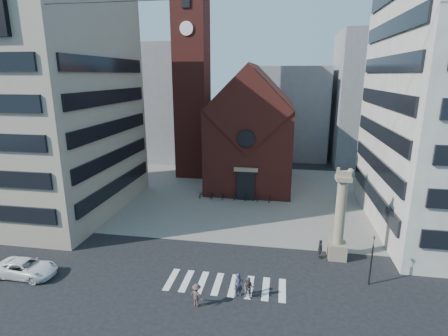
{
  "coord_description": "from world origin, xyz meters",
  "views": [
    {
      "loc": [
        4.61,
        -27.51,
        16.45
      ],
      "look_at": [
        -1.44,
        8.0,
        6.8
      ],
      "focal_mm": 28.0,
      "sensor_mm": 36.0,
      "label": 1
    }
  ],
  "objects": [
    {
      "name": "pedestrian_0",
      "position": [
        1.77,
        -4.29,
        0.94
      ],
      "size": [
        0.8,
        0.67,
        1.88
      ],
      "primitive_type": "imported",
      "rotation": [
        0.0,
        0.0,
        0.37
      ],
      "color": "#343246",
      "rests_on": "ground"
    },
    {
      "name": "building_left",
      "position": [
        -24.0,
        10.0,
        13.0
      ],
      "size": [
        18.0,
        20.0,
        26.0
      ],
      "primitive_type": "cube",
      "color": "gray",
      "rests_on": "ground"
    },
    {
      "name": "scooter_2",
      "position": [
        -2.95,
        16.87,
        0.52
      ],
      "size": [
        0.93,
        1.87,
        0.94
      ],
      "primitive_type": "imported",
      "rotation": [
        0.0,
        0.0,
        -0.18
      ],
      "color": "black",
      "rests_on": "piazza"
    },
    {
      "name": "pedestrian_1",
      "position": [
        2.56,
        -4.48,
        0.88
      ],
      "size": [
        0.94,
        0.78,
        1.75
      ],
      "primitive_type": "imported",
      "rotation": [
        0.0,
        0.0,
        -0.15
      ],
      "color": "#534743",
      "rests_on": "ground"
    },
    {
      "name": "lion_column",
      "position": [
        10.01,
        3.0,
        3.46
      ],
      "size": [
        1.63,
        1.6,
        8.68
      ],
      "color": "gray",
      "rests_on": "ground"
    },
    {
      "name": "scooter_0",
      "position": [
        -6.09,
        16.87,
        0.52
      ],
      "size": [
        0.93,
        1.87,
        0.94
      ],
      "primitive_type": "imported",
      "rotation": [
        0.0,
        0.0,
        -0.18
      ],
      "color": "black",
      "rests_on": "piazza"
    },
    {
      "name": "church",
      "position": [
        0.0,
        25.04,
        7.98
      ],
      "size": [
        12.0,
        16.65,
        18.0
      ],
      "color": "maroon",
      "rests_on": "ground"
    },
    {
      "name": "scooter_6",
      "position": [
        3.33,
        16.87,
        0.52
      ],
      "size": [
        0.93,
        1.87,
        0.94
      ],
      "primitive_type": "imported",
      "rotation": [
        0.0,
        0.0,
        -0.18
      ],
      "color": "black",
      "rests_on": "piazza"
    },
    {
      "name": "traffic_light",
      "position": [
        12.0,
        -1.0,
        2.29
      ],
      "size": [
        0.13,
        0.16,
        4.3
      ],
      "color": "black",
      "rests_on": "ground"
    },
    {
      "name": "campanile",
      "position": [
        -10.0,
        28.0,
        15.74
      ],
      "size": [
        5.5,
        5.5,
        31.2
      ],
      "color": "maroon",
      "rests_on": "ground"
    },
    {
      "name": "scooter_1",
      "position": [
        -4.52,
        16.87,
        0.57
      ],
      "size": [
        0.79,
        1.79,
        1.04
      ],
      "primitive_type": "imported",
      "rotation": [
        0.0,
        0.0,
        -0.18
      ],
      "color": "black",
      "rests_on": "piazza"
    },
    {
      "name": "scooter_5",
      "position": [
        1.76,
        16.87,
        0.57
      ],
      "size": [
        0.79,
        1.79,
        1.04
      ],
      "primitive_type": "imported",
      "rotation": [
        0.0,
        0.0,
        -0.18
      ],
      "color": "black",
      "rests_on": "piazza"
    },
    {
      "name": "bg_block_right",
      "position": [
        22.0,
        42.0,
        12.0
      ],
      "size": [
        16.0,
        14.0,
        24.0
      ],
      "primitive_type": "cube",
      "color": "gray",
      "rests_on": "ground"
    },
    {
      "name": "scooter_3",
      "position": [
        -1.38,
        16.87,
        0.57
      ],
      "size": [
        0.79,
        1.79,
        1.04
      ],
      "primitive_type": "imported",
      "rotation": [
        0.0,
        0.0,
        -0.18
      ],
      "color": "black",
      "rests_on": "piazza"
    },
    {
      "name": "piazza",
      "position": [
        0.0,
        19.0,
        0.03
      ],
      "size": [
        46.0,
        30.0,
        0.05
      ],
      "primitive_type": "cube",
      "color": "gray",
      "rests_on": "ground"
    },
    {
      "name": "bg_block_left",
      "position": [
        -20.0,
        40.0,
        11.0
      ],
      "size": [
        16.0,
        14.0,
        22.0
      ],
      "primitive_type": "cube",
      "color": "gray",
      "rests_on": "ground"
    },
    {
      "name": "ground",
      "position": [
        0.0,
        0.0,
        0.0
      ],
      "size": [
        120.0,
        120.0,
        0.0
      ],
      "primitive_type": "plane",
      "color": "black",
      "rests_on": "ground"
    },
    {
      "name": "zebra_crossing",
      "position": [
        0.55,
        -3.0,
        0.01
      ],
      "size": [
        10.2,
        3.2,
        0.01
      ],
      "primitive_type": null,
      "color": "white",
      "rests_on": "ground"
    },
    {
      "name": "bg_block_mid",
      "position": [
        6.0,
        45.0,
        9.0
      ],
      "size": [
        14.0,
        12.0,
        18.0
      ],
      "primitive_type": "cube",
      "color": "gray",
      "rests_on": "ground"
    },
    {
      "name": "white_car",
      "position": [
        -16.23,
        -4.53,
        0.72
      ],
      "size": [
        5.23,
        2.48,
        1.44
      ],
      "primitive_type": "imported",
      "rotation": [
        0.0,
        0.0,
        1.55
      ],
      "color": "white",
      "rests_on": "ground"
    },
    {
      "name": "scooter_4",
      "position": [
        0.19,
        16.87,
        0.52
      ],
      "size": [
        0.93,
        1.87,
        0.94
      ],
      "primitive_type": "imported",
      "rotation": [
        0.0,
        0.0,
        -0.18
      ],
      "color": "black",
      "rests_on": "piazza"
    },
    {
      "name": "pedestrian_2",
      "position": [
        8.47,
        2.69,
        0.91
      ],
      "size": [
        0.51,
        1.09,
        1.81
      ],
      "primitive_type": "imported",
      "rotation": [
        0.0,
        0.0,
        1.64
      ],
      "color": "#282830",
      "rests_on": "ground"
    },
    {
      "name": "pedestrian_3",
      "position": [
        -1.09,
        -5.97,
        0.89
      ],
      "size": [
        1.32,
        1.09,
        1.78
      ],
      "primitive_type": "imported",
      "rotation": [
        0.0,
        0.0,
        2.7
      ],
      "color": "brown",
      "rests_on": "ground"
    }
  ]
}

